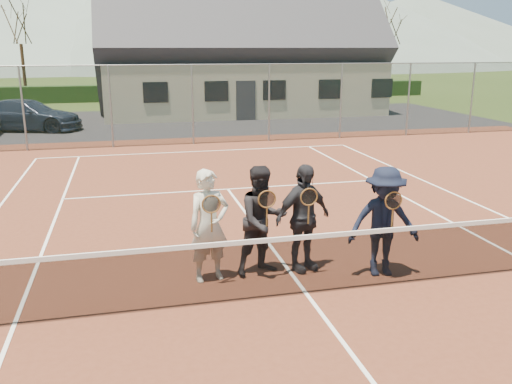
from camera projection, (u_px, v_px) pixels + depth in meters
ground at (177, 122)px, 26.96m from camera, size 220.00×220.00×0.00m
court_surface at (306, 294)px, 8.18m from camera, size 30.00×30.00×0.02m
tarmac_carpark at (94, 125)px, 26.06m from camera, size 40.00×12.00×0.01m
hedge_row at (160, 92)px, 38.09m from camera, size 40.00×1.20×1.10m
hill_centre at (245, 6)px, 99.07m from camera, size 120.00×120.00×22.00m
hill_east at (416, 30)px, 108.03m from camera, size 90.00×90.00×14.00m
car_c at (27, 115)px, 24.15m from camera, size 5.10×3.27×1.38m
court_markings at (306, 293)px, 8.18m from camera, size 11.03×23.83×0.01m
tennis_net at (307, 262)px, 8.04m from camera, size 11.68×0.08×1.10m
perimeter_fence at (193, 105)px, 20.46m from camera, size 30.07×0.07×3.02m
clubhouse at (239, 41)px, 30.59m from camera, size 15.60×8.20×7.70m
tree_b at (18, 13)px, 35.64m from camera, size 3.20×3.20×7.77m
tree_c at (185, 15)px, 38.12m from camera, size 3.20×3.20×7.77m
tree_d at (319, 17)px, 40.39m from camera, size 3.20×3.20×7.77m
tree_e at (392, 18)px, 41.75m from camera, size 3.20×3.20×7.77m
player_a at (209, 226)px, 8.47m from camera, size 0.73×0.56×1.80m
player_b at (263, 220)px, 8.73m from camera, size 1.03×0.90×1.80m
player_c at (303, 218)px, 8.86m from camera, size 1.14×0.76×1.80m
player_d at (384, 222)px, 8.66m from camera, size 1.24×0.82×1.80m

